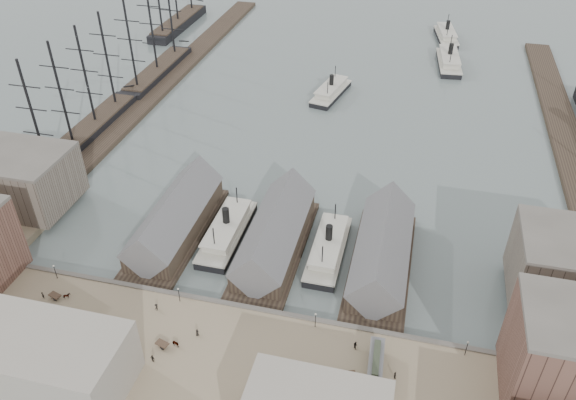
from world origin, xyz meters
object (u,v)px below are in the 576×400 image
(ferry_docked_west, at_px, (227,230))
(horse_cart_center, at_px, (171,344))
(horse_cart_left, at_px, (63,296))
(tram, at_px, (375,365))
(horse_cart_right, at_px, (358,380))

(ferry_docked_west, distance_m, horse_cart_center, 37.59)
(horse_cart_left, distance_m, horse_cart_center, 29.13)
(tram, height_order, horse_cart_center, tram)
(ferry_docked_west, bearing_deg, horse_cart_left, -131.26)
(ferry_docked_west, xyz_separation_m, horse_cart_center, (1.27, -37.57, 0.55))
(horse_cart_center, bearing_deg, tram, -68.58)
(tram, relative_size, horse_cart_center, 2.16)
(horse_cart_left, relative_size, horse_cart_center, 0.96)
(tram, distance_m, horse_cart_left, 68.42)
(tram, height_order, horse_cart_right, tram)
(horse_cart_left, bearing_deg, horse_cart_right, -78.62)
(horse_cart_center, xyz_separation_m, horse_cart_right, (37.16, 0.58, -0.02))
(horse_cart_right, bearing_deg, horse_cart_left, 63.67)
(horse_cart_left, bearing_deg, ferry_docked_west, -24.55)
(ferry_docked_west, bearing_deg, horse_cart_right, -43.90)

